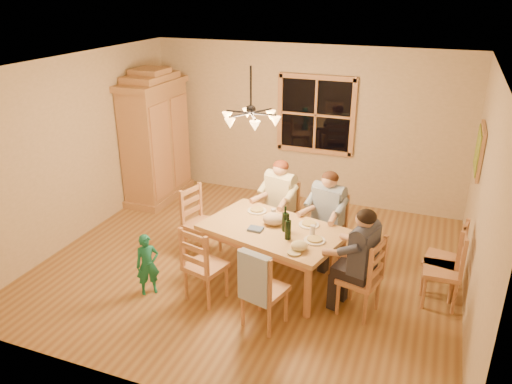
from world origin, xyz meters
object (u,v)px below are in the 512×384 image
at_px(chair_far_right, 326,242).
at_px(adult_woman, 280,193).
at_px(chair_end_right, 358,290).
at_px(wine_bottle_b, 288,226).
at_px(child, 148,265).
at_px(chair_spare_back, 441,271).
at_px(armoire, 156,141).
at_px(chair_far_left, 279,227).
at_px(adult_slate_man, 362,249).
at_px(wine_bottle_a, 285,219).
at_px(chair_end_left, 203,234).
at_px(adult_plaid_man, 328,206).
at_px(chair_spare_front, 440,281).
at_px(dining_table, 273,235).
at_px(chandelier, 251,117).
at_px(chair_near_left, 206,277).
at_px(chair_near_right, 264,301).

bearing_deg(chair_far_right, adult_woman, 0.00).
relative_size(chair_end_right, wine_bottle_b, 3.00).
distance_m(child, chair_spare_back, 3.63).
bearing_deg(armoire, chair_spare_back, -16.13).
xyz_separation_m(chair_far_left, child, (-1.13, -1.73, 0.10)).
relative_size(adult_slate_man, child, 1.09).
bearing_deg(armoire, wine_bottle_a, -32.55).
relative_size(chair_far_left, wine_bottle_a, 3.00).
bearing_deg(wine_bottle_b, chair_end_left, 160.13).
bearing_deg(adult_plaid_man, chair_spare_front, 177.03).
xyz_separation_m(chair_end_left, adult_woman, (0.95, 0.60, 0.54)).
bearing_deg(dining_table, chandelier, 145.30).
xyz_separation_m(armoire, adult_slate_man, (3.99, -2.18, -0.22)).
bearing_deg(chair_spare_back, chair_far_right, 90.49).
xyz_separation_m(chair_near_left, chair_end_right, (1.79, 0.38, 0.00)).
relative_size(chair_near_left, adult_plaid_man, 1.13).
relative_size(chair_far_left, chair_end_left, 1.00).
height_order(chandelier, adult_plaid_man, chandelier).
bearing_deg(adult_woman, armoire, -6.19).
xyz_separation_m(chair_near_left, chair_spare_back, (2.66, 1.16, 0.00)).
xyz_separation_m(adult_slate_man, chair_spare_front, (0.88, 0.53, -0.54)).
xyz_separation_m(chair_far_right, chair_spare_front, (1.51, -0.47, 0.00)).
relative_size(chair_near_left, chair_near_right, 1.00).
bearing_deg(armoire, chair_far_left, -20.62).
xyz_separation_m(chair_near_right, adult_plaid_man, (0.31, 1.61, 0.54)).
xyz_separation_m(chair_far_left, chair_near_right, (0.43, -1.80, 0.00)).
xyz_separation_m(chandelier, chair_end_left, (-0.76, 0.02, -1.77)).
height_order(chair_far_right, adult_plaid_man, adult_plaid_man).
relative_size(chandelier, chair_far_left, 0.78).
distance_m(chandelier, armoire, 3.08).
relative_size(child, chair_spare_front, 0.81).
relative_size(chandelier, chair_end_right, 0.78).
xyz_separation_m(chair_far_right, adult_slate_man, (0.63, -1.01, 0.54)).
height_order(armoire, chair_spare_back, armoire).
bearing_deg(wine_bottle_a, chair_spare_front, 7.86).
distance_m(dining_table, chair_far_left, 0.99).
bearing_deg(chandelier, chair_spare_front, -1.15).
bearing_deg(wine_bottle_a, chandelier, 151.53).
xyz_separation_m(chair_near_left, chair_spare_front, (2.66, 0.92, 0.00)).
bearing_deg(adult_slate_man, chair_far_left, 63.43).
height_order(chair_end_right, wine_bottle_b, wine_bottle_b).
distance_m(armoire, adult_woman, 2.80).
bearing_deg(armoire, chandelier, -33.46).
xyz_separation_m(adult_woman, chair_spare_front, (2.26, -0.67, -0.54)).
distance_m(chair_far_right, chair_near_right, 1.64).
bearing_deg(chair_far_left, chair_end_left, 46.74).
bearing_deg(chair_near_left, child, -153.97).
bearing_deg(wine_bottle_b, chair_near_left, -152.02).
xyz_separation_m(chair_end_left, adult_plaid_man, (1.69, 0.41, 0.54)).
distance_m(armoire, dining_table, 3.42).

